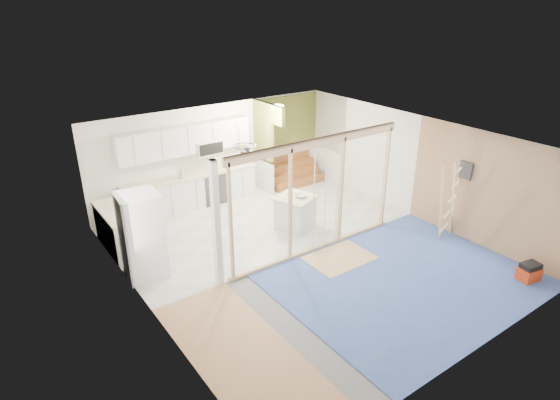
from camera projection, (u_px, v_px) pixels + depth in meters
room at (306, 200)px, 9.77m from camera, size 7.01×8.01×2.61m
floor_overlays at (305, 251)px, 10.37m from camera, size 7.00×8.00×0.03m
stud_frame at (295, 189)px, 9.50m from camera, size 4.66×0.14×2.60m
base_cabinets at (172, 201)px, 11.76m from camera, size 4.45×2.24×0.93m
upper_cabinets at (188, 140)px, 11.96m from camera, size 3.60×0.41×0.85m
green_partition at (283, 154)px, 13.72m from camera, size 2.25×1.51×2.60m
pot_rack at (245, 148)px, 10.73m from camera, size 0.52×0.52×0.72m
sheathing_panel at (489, 193)px, 10.12m from camera, size 0.02×4.00×2.60m
electrical_panel at (466, 170)px, 10.40m from camera, size 0.04×0.30×0.40m
ceiling_light at (278, 107)px, 12.25m from camera, size 0.32×0.32×0.08m
fridge at (142, 236)px, 9.19m from camera, size 0.84×0.81×1.78m
island at (295, 213)px, 11.28m from camera, size 1.09×1.09×0.83m
bowl at (301, 196)px, 11.08m from camera, size 0.35×0.35×0.07m
soap_bottle_a at (181, 173)px, 11.90m from camera, size 0.14×0.14×0.30m
soap_bottle_b at (225, 164)px, 12.70m from camera, size 0.12×0.12×0.20m
toolbox at (529, 272)px, 9.27m from camera, size 0.46×0.38×0.39m
ladder at (448, 201)px, 10.59m from camera, size 1.00×0.12×1.86m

